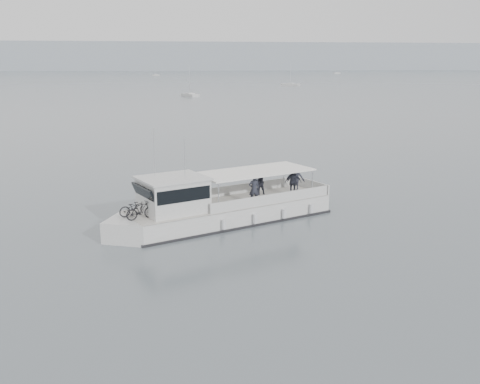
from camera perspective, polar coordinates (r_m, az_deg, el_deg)
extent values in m
plane|color=#535D61|center=(28.68, -2.00, -3.24)|extent=(1400.00, 1400.00, 0.00)
cube|color=#939EA8|center=(587.32, -8.08, 14.10)|extent=(1400.00, 90.00, 28.00)
cube|color=silver|center=(28.73, -0.99, -2.32)|extent=(11.48, 7.31, 1.22)
cube|color=silver|center=(26.39, -11.50, -4.06)|extent=(2.78, 2.78, 1.22)
cube|color=beige|center=(28.57, -0.99, -1.14)|extent=(11.48, 7.31, 0.06)
cube|color=black|center=(28.84, -0.98, -3.03)|extent=(11.70, 7.49, 0.17)
cube|color=silver|center=(30.55, 0.31, 0.38)|extent=(6.88, 3.14, 0.56)
cube|color=silver|center=(28.23, 3.45, -0.76)|extent=(6.88, 3.14, 0.56)
cube|color=silver|center=(31.66, 7.66, 0.73)|extent=(1.31, 2.77, 0.56)
cube|color=silver|center=(26.83, -7.17, -0.38)|extent=(3.77, 3.53, 1.69)
cube|color=black|center=(26.24, -10.05, -0.49)|extent=(1.43, 2.35, 1.08)
cube|color=black|center=(26.76, -7.19, 0.21)|extent=(3.61, 3.49, 0.66)
cube|color=silver|center=(26.63, -7.23, 1.48)|extent=(4.01, 3.78, 0.09)
cube|color=white|center=(29.00, 1.53, 2.21)|extent=(6.96, 5.16, 0.07)
cylinder|color=silver|center=(26.55, -2.30, -0.59)|extent=(0.07, 0.07, 1.54)
cylinder|color=silver|center=(28.79, -4.90, 0.50)|extent=(0.07, 0.07, 1.54)
cylinder|color=silver|center=(29.90, 7.70, 0.93)|extent=(0.07, 0.07, 1.54)
cylinder|color=silver|center=(31.90, 4.70, 1.81)|extent=(0.07, 0.07, 1.54)
cylinder|color=silver|center=(26.94, -9.15, 4.19)|extent=(0.04, 0.04, 2.43)
cylinder|color=silver|center=(26.01, -5.93, 3.54)|extent=(0.04, 0.04, 2.06)
cylinder|color=silver|center=(26.67, -1.74, -3.49)|extent=(0.30, 0.30, 0.47)
cylinder|color=silver|center=(27.63, 1.62, -2.88)|extent=(0.30, 0.30, 0.47)
cylinder|color=silver|center=(28.67, 4.73, -2.30)|extent=(0.30, 0.30, 0.47)
cylinder|color=silver|center=(29.80, 7.62, -1.76)|extent=(0.30, 0.30, 0.47)
imported|color=black|center=(26.57, -11.14, -1.61)|extent=(1.69, 1.17, 0.84)
imported|color=black|center=(25.89, -10.54, -1.93)|extent=(1.52, 0.98, 0.89)
imported|color=#282A36|center=(28.18, 1.52, 0.29)|extent=(0.58, 0.39, 1.57)
imported|color=#282A36|center=(30.10, 2.02, 1.16)|extent=(0.90, 0.79, 1.57)
imported|color=#282A36|center=(30.00, 5.69, 1.06)|extent=(0.97, 0.50, 1.57)
imported|color=#282A36|center=(31.29, 6.00, 1.57)|extent=(1.10, 0.76, 1.57)
cube|color=silver|center=(136.32, -5.37, 10.24)|extent=(4.42, 6.37, 0.75)
cube|color=silver|center=(136.31, -5.37, 10.38)|extent=(2.47, 2.67, 0.45)
cylinder|color=silver|center=(136.16, -5.40, 11.78)|extent=(0.08, 0.08, 6.74)
cube|color=silver|center=(201.86, 5.38, 11.34)|extent=(6.72, 6.01, 0.75)
cube|color=silver|center=(201.85, 5.38, 11.43)|extent=(3.08, 3.00, 0.45)
cylinder|color=silver|center=(201.74, 5.41, 12.50)|extent=(0.08, 0.08, 7.55)
cube|color=silver|center=(415.83, 10.27, 12.36)|extent=(6.22, 4.12, 0.75)
cube|color=silver|center=(415.82, 10.28, 12.41)|extent=(2.58, 2.36, 0.45)
cube|color=silver|center=(351.99, -8.96, 12.21)|extent=(4.63, 5.42, 0.75)
cube|color=silver|center=(351.98, -8.97, 12.26)|extent=(2.36, 2.44, 0.45)
cylinder|color=silver|center=(351.93, -8.98, 12.75)|extent=(0.08, 0.08, 5.99)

